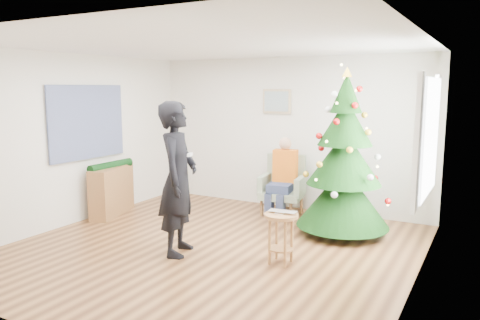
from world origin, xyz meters
The scene contains 19 objects.
floor centered at (0.00, 0.00, 0.00)m, with size 5.00×5.00×0.00m, color brown.
ceiling centered at (0.00, 0.00, 2.60)m, with size 5.00×5.00×0.00m, color white.
wall_back centered at (0.00, 2.50, 1.30)m, with size 5.00×5.00×0.00m, color silver.
wall_front centered at (0.00, -2.50, 1.30)m, with size 5.00×5.00×0.00m, color silver.
wall_left centered at (-2.50, 0.00, 1.30)m, with size 5.00×5.00×0.00m, color silver.
wall_right centered at (2.50, 0.00, 1.30)m, with size 5.00×5.00×0.00m, color silver.
window_panel centered at (2.47, 1.00, 1.50)m, with size 0.04×1.30×1.40m, color white.
curtains centered at (2.44, 1.00, 1.50)m, with size 0.05×1.75×1.50m.
christmas_tree centered at (1.31, 1.44, 1.07)m, with size 1.31×1.31×2.37m.
stool centered at (1.00, -0.03, 0.31)m, with size 0.41×0.41×0.61m.
laptop centered at (1.00, -0.03, 0.62)m, with size 0.33×0.21×0.03m, color silver.
armchair centered at (0.11, 2.06, 0.35)m, with size 0.78×0.73×0.97m.
seated_person centered at (0.12, 2.01, 0.65)m, with size 0.43×0.59×1.27m.
standing_man centered at (-0.27, -0.33, 0.96)m, with size 0.70×0.46×1.92m, color black.
game_controller centered at (-0.07, -0.36, 1.28)m, with size 0.04×0.13×0.04m, color white.
console centered at (-2.33, 0.63, 0.40)m, with size 0.30×1.00×0.80m, color brown.
garland centered at (-2.33, 0.63, 0.82)m, with size 0.14×0.14×0.90m, color black.
tapestry centered at (-2.46, 0.30, 1.55)m, with size 0.03×1.50×1.15m, color black.
framed_picture centered at (-0.20, 2.46, 1.85)m, with size 0.52×0.05×0.42m.
Camera 1 is at (3.15, -4.96, 2.08)m, focal length 35.00 mm.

